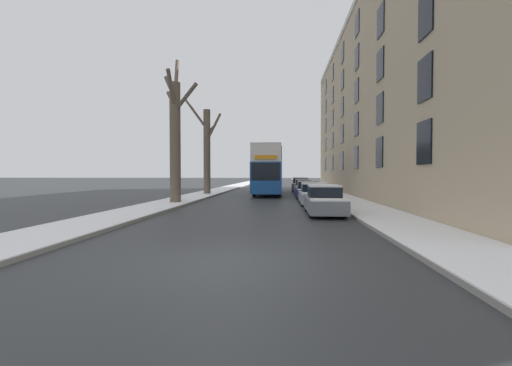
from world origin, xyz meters
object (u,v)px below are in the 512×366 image
at_px(bare_tree_left_0, 175,135).
at_px(parked_car_1, 314,195).
at_px(double_decker_bus, 269,168).
at_px(parked_car_2, 308,190).
at_px(bare_tree_left_1, 207,149).
at_px(parked_car_3, 303,187).
at_px(parked_car_0, 324,201).
at_px(pedestrian_left_sidewalk, 178,190).
at_px(parked_car_4, 300,185).

xyz_separation_m(bare_tree_left_0, parked_car_1, (8.96, 0.41, -3.85)).
xyz_separation_m(double_decker_bus, parked_car_2, (3.37, -5.32, -1.89)).
distance_m(bare_tree_left_1, parked_car_3, 10.14).
height_order(bare_tree_left_0, parked_car_1, bare_tree_left_0).
bearing_deg(parked_car_3, parked_car_1, -90.00).
xyz_separation_m(bare_tree_left_1, parked_car_3, (9.01, 2.96, -3.59)).
xyz_separation_m(bare_tree_left_1, parked_car_0, (9.01, -14.41, -3.60)).
height_order(parked_car_0, parked_car_2, parked_car_0).
relative_size(bare_tree_left_0, double_decker_bus, 0.84).
distance_m(bare_tree_left_0, bare_tree_left_1, 9.50).
bearing_deg(bare_tree_left_1, parked_car_3, 18.17).
bearing_deg(parked_car_3, pedestrian_left_sidewalk, -128.97).
xyz_separation_m(bare_tree_left_1, parked_car_1, (9.01, -9.09, -3.61)).
relative_size(bare_tree_left_1, parked_car_1, 2.12).
bearing_deg(bare_tree_left_0, parked_car_2, 34.17).
distance_m(bare_tree_left_1, parked_car_2, 10.29).
bearing_deg(parked_car_0, bare_tree_left_1, 122.01).
bearing_deg(parked_car_4, parked_car_3, -90.00).
bearing_deg(parked_car_1, double_decker_bus, 107.04).
height_order(bare_tree_left_1, pedestrian_left_sidewalk, bare_tree_left_1).
height_order(bare_tree_left_1, parked_car_3, bare_tree_left_1).
bearing_deg(double_decker_bus, bare_tree_left_1, -161.34).
height_order(double_decker_bus, parked_car_4, double_decker_bus).
relative_size(parked_car_2, pedestrian_left_sidewalk, 2.54).
relative_size(bare_tree_left_1, parked_car_3, 1.98).
height_order(bare_tree_left_0, parked_car_4, bare_tree_left_0).
xyz_separation_m(parked_car_1, parked_car_3, (-0.00, 12.04, 0.02)).
bearing_deg(parked_car_2, parked_car_3, 90.00).
height_order(double_decker_bus, pedestrian_left_sidewalk, double_decker_bus).
distance_m(bare_tree_left_1, pedestrian_left_sidewalk, 9.00).
bearing_deg(parked_car_0, parked_car_4, 90.00).
bearing_deg(parked_car_3, parked_car_0, -90.00).
bearing_deg(parked_car_1, bare_tree_left_1, 134.75).
distance_m(parked_car_2, pedestrian_left_sidewalk, 10.37).
relative_size(bare_tree_left_0, parked_car_4, 2.21).
height_order(double_decker_bus, parked_car_3, double_decker_bus).
bearing_deg(parked_car_4, pedestrian_left_sidewalk, -118.66).
relative_size(bare_tree_left_0, parked_car_3, 2.16).
distance_m(double_decker_bus, parked_car_3, 4.00).
distance_m(bare_tree_left_1, double_decker_bus, 6.20).
height_order(parked_car_3, parked_car_4, parked_car_4).
bearing_deg(bare_tree_left_1, parked_car_0, -57.99).
height_order(parked_car_0, parked_car_3, parked_car_3).
relative_size(parked_car_0, parked_car_1, 0.99).
bearing_deg(parked_car_3, bare_tree_left_1, -161.83).
distance_m(bare_tree_left_0, parked_car_2, 11.49).
relative_size(bare_tree_left_0, parked_car_2, 2.42).
xyz_separation_m(parked_car_0, parked_car_1, (0.00, 5.32, -0.01)).
distance_m(parked_car_3, pedestrian_left_sidewalk, 14.52).
bearing_deg(double_decker_bus, parked_car_2, -57.68).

